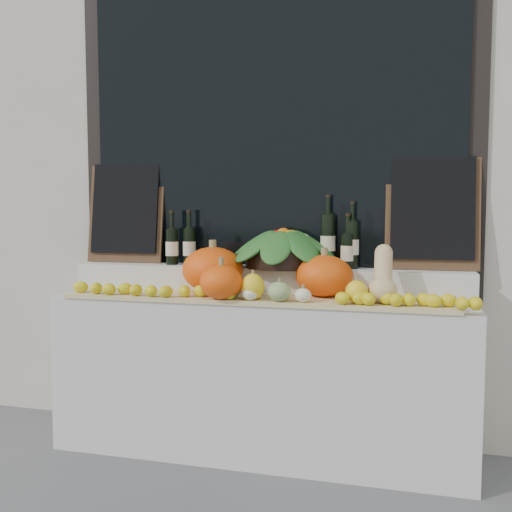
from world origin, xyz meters
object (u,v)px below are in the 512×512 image
pumpkin_left (213,270)px  produce_bowl (283,248)px  pumpkin_right (324,276)px  wine_bottle_tall (328,241)px  butternut_squash (383,278)px

pumpkin_left → produce_bowl: size_ratio=0.52×
pumpkin_right → produce_bowl: size_ratio=0.47×
pumpkin_left → wine_bottle_tall: bearing=16.7°
butternut_squash → produce_bowl: (-0.57, 0.27, 0.12)m
pumpkin_right → butternut_squash: butternut_squash is taller
produce_bowl → wine_bottle_tall: (0.25, 0.04, 0.04)m
butternut_squash → produce_bowl: size_ratio=0.44×
pumpkin_right → pumpkin_left: bearing=179.8°
pumpkin_left → pumpkin_right: 0.63m
pumpkin_left → pumpkin_right: bearing=-0.2°
butternut_squash → wine_bottle_tall: size_ratio=0.70×
pumpkin_left → wine_bottle_tall: 0.67m
wine_bottle_tall → pumpkin_right: bearing=-88.1°
pumpkin_right → produce_bowl: (-0.26, 0.15, 0.14)m
pumpkin_right → wine_bottle_tall: size_ratio=0.74×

